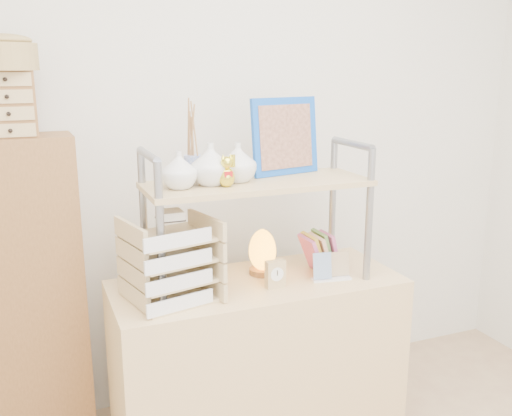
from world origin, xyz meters
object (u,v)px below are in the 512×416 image
Objects in this scene: cabinet at (28,297)px; salt_lamp at (262,251)px; letter_tray at (172,265)px; desk at (257,363)px.

salt_lamp is (0.94, -0.30, 0.18)m from cabinet.
letter_tray is (0.52, -0.43, 0.22)m from cabinet.
cabinet is at bearing 157.41° from desk.
desk is 0.89× the size of cabinet.
cabinet is (-0.89, 0.37, 0.30)m from desk.
salt_lamp is at bearing 54.68° from desk.
letter_tray is at bearing -41.51° from cabinet.
desk is at bearing -125.32° from salt_lamp.
salt_lamp is (0.05, 0.07, 0.48)m from desk.
cabinet reaches higher than salt_lamp.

